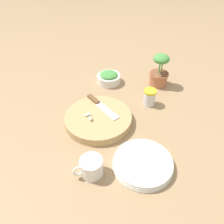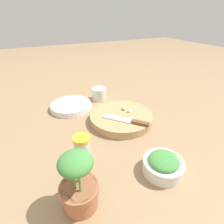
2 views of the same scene
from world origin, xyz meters
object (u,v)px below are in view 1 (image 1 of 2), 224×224
at_px(garlic_cloves, 89,117).
at_px(plate_stack, 143,163).
at_px(chef_knife, 100,105).
at_px(coffee_mug, 91,167).
at_px(potted_herb, 159,72).
at_px(herb_bowl, 109,78).
at_px(spice_jar, 150,97).
at_px(cutting_board, 98,119).

height_order(garlic_cloves, plate_stack, garlic_cloves).
height_order(chef_knife, plate_stack, chef_knife).
relative_size(coffee_mug, potted_herb, 0.58).
distance_m(herb_bowl, plate_stack, 0.60).
bearing_deg(coffee_mug, spice_jar, 149.58).
bearing_deg(herb_bowl, potted_herb, 87.53).
bearing_deg(spice_jar, coffee_mug, -30.42).
xyz_separation_m(chef_knife, herb_bowl, (-0.27, 0.03, -0.01)).
bearing_deg(potted_herb, coffee_mug, -27.39).
height_order(plate_stack, potted_herb, potted_herb).
distance_m(garlic_cloves, spice_jar, 0.33).
bearing_deg(potted_herb, herb_bowl, -92.47).
xyz_separation_m(chef_knife, spice_jar, (-0.07, 0.24, -0.00)).
height_order(spice_jar, potted_herb, potted_herb).
relative_size(chef_knife, coffee_mug, 1.74).
height_order(garlic_cloves, herb_bowl, herb_bowl).
xyz_separation_m(cutting_board, plate_stack, (0.24, 0.19, -0.00)).
relative_size(chef_knife, plate_stack, 0.82).
bearing_deg(potted_herb, plate_stack, -12.43).
height_order(cutting_board, herb_bowl, herb_bowl).
xyz_separation_m(garlic_cloves, coffee_mug, (0.26, 0.04, -0.01)).
bearing_deg(coffee_mug, cutting_board, 179.67).
xyz_separation_m(cutting_board, herb_bowl, (-0.34, 0.03, 0.01)).
bearing_deg(coffee_mug, chef_knife, 179.05).
bearing_deg(potted_herb, spice_jar, -19.82).
relative_size(cutting_board, coffee_mug, 2.86).
relative_size(spice_jar, coffee_mug, 0.78).
relative_size(cutting_board, plate_stack, 1.34).
height_order(cutting_board, garlic_cloves, garlic_cloves).
xyz_separation_m(cutting_board, garlic_cloves, (0.02, -0.04, 0.03)).
xyz_separation_m(plate_stack, potted_herb, (-0.57, 0.12, 0.06)).
xyz_separation_m(garlic_cloves, potted_herb, (-0.35, 0.35, 0.03)).
xyz_separation_m(spice_jar, coffee_mug, (0.42, -0.25, -0.01)).
bearing_deg(spice_jar, potted_herb, 160.18).
distance_m(chef_knife, plate_stack, 0.36).
bearing_deg(spice_jar, garlic_cloves, -60.43).
relative_size(garlic_cloves, herb_bowl, 0.42).
height_order(cutting_board, coffee_mug, coffee_mug).
bearing_deg(spice_jar, cutting_board, -59.67).
bearing_deg(cutting_board, garlic_cloves, -65.57).
relative_size(chef_knife, garlic_cloves, 3.25).
bearing_deg(garlic_cloves, chef_knife, 154.44).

